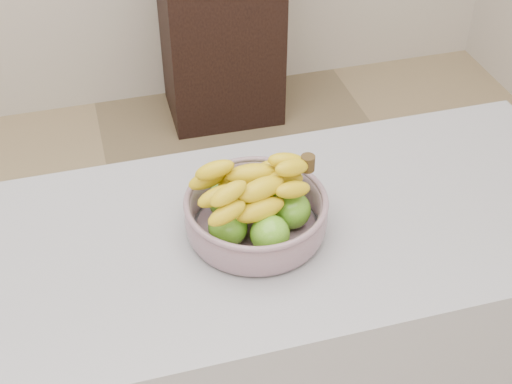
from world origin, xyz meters
TOP-DOWN VIEW (x-y plane):
  - cabinet at (0.59, 1.78)m, footprint 0.51×0.41m
  - fruit_bowl at (0.25, -0.03)m, footprint 0.28×0.28m

SIDE VIEW (x-z plane):
  - cabinet at x=0.59m, z-range 0.00..0.90m
  - fruit_bowl at x=0.25m, z-range 0.87..1.03m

